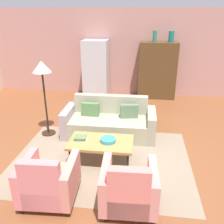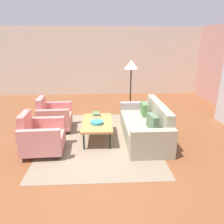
{
  "view_description": "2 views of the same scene",
  "coord_description": "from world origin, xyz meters",
  "px_view_note": "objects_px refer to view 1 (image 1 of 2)",
  "views": [
    {
      "loc": [
        0.53,
        -4.01,
        2.7
      ],
      "look_at": [
        -0.06,
        0.55,
        0.8
      ],
      "focal_mm": 39.29,
      "sensor_mm": 36.0,
      "label": 1
    },
    {
      "loc": [
        4.41,
        0.09,
        2.24
      ],
      "look_at": [
        -0.43,
        0.33,
        0.59
      ],
      "focal_mm": 33.58,
      "sensor_mm": 36.0,
      "label": 2
    }
  ],
  "objects_px": {
    "fruit_bowl": "(108,140)",
    "vase_round": "(171,37)",
    "armchair_left": "(48,183)",
    "refrigerator": "(96,69)",
    "armchair_right": "(129,190)",
    "cabinet": "(157,71)",
    "couch": "(110,122)",
    "book_stack": "(80,139)",
    "floor_lamp": "(42,74)",
    "vase_tall": "(155,36)",
    "coffee_table": "(101,143)"
  },
  "relations": [
    {
      "from": "coffee_table",
      "to": "cabinet",
      "type": "xyz_separation_m",
      "value": [
        1.17,
        4.0,
        0.5
      ]
    },
    {
      "from": "armchair_left",
      "to": "cabinet",
      "type": "xyz_separation_m",
      "value": [
        1.77,
        5.16,
        0.56
      ]
    },
    {
      "from": "floor_lamp",
      "to": "couch",
      "type": "bearing_deg",
      "value": 8.45
    },
    {
      "from": "vase_round",
      "to": "floor_lamp",
      "type": "distance_m",
      "value": 4.26
    },
    {
      "from": "vase_round",
      "to": "floor_lamp",
      "type": "relative_size",
      "value": 0.19
    },
    {
      "from": "couch",
      "to": "fruit_bowl",
      "type": "xyz_separation_m",
      "value": [
        0.14,
        -1.19,
        0.18
      ]
    },
    {
      "from": "coffee_table",
      "to": "cabinet",
      "type": "relative_size",
      "value": 0.67
    },
    {
      "from": "armchair_right",
      "to": "fruit_bowl",
      "type": "height_order",
      "value": "armchair_right"
    },
    {
      "from": "armchair_left",
      "to": "vase_round",
      "type": "bearing_deg",
      "value": 64.64
    },
    {
      "from": "fruit_bowl",
      "to": "vase_round",
      "type": "relative_size",
      "value": 0.88
    },
    {
      "from": "coffee_table",
      "to": "armchair_left",
      "type": "distance_m",
      "value": 1.31
    },
    {
      "from": "cabinet",
      "to": "coffee_table",
      "type": "bearing_deg",
      "value": -106.35
    },
    {
      "from": "armchair_left",
      "to": "refrigerator",
      "type": "bearing_deg",
      "value": 89.6
    },
    {
      "from": "vase_tall",
      "to": "refrigerator",
      "type": "xyz_separation_m",
      "value": [
        -1.85,
        -0.1,
        -1.05
      ]
    },
    {
      "from": "armchair_left",
      "to": "floor_lamp",
      "type": "bearing_deg",
      "value": 108.31
    },
    {
      "from": "armchair_left",
      "to": "book_stack",
      "type": "distance_m",
      "value": 1.16
    },
    {
      "from": "floor_lamp",
      "to": "coffee_table",
      "type": "bearing_deg",
      "value": -34.21
    },
    {
      "from": "couch",
      "to": "vase_tall",
      "type": "relative_size",
      "value": 6.14
    },
    {
      "from": "vase_round",
      "to": "floor_lamp",
      "type": "height_order",
      "value": "vase_round"
    },
    {
      "from": "coffee_table",
      "to": "floor_lamp",
      "type": "xyz_separation_m",
      "value": [
        -1.43,
        0.97,
        1.05
      ]
    },
    {
      "from": "armchair_right",
      "to": "cabinet",
      "type": "bearing_deg",
      "value": 81.08
    },
    {
      "from": "armchair_right",
      "to": "vase_round",
      "type": "distance_m",
      "value": 5.49
    },
    {
      "from": "couch",
      "to": "vase_tall",
      "type": "xyz_separation_m",
      "value": [
        1.02,
        2.81,
        1.68
      ]
    },
    {
      "from": "cabinet",
      "to": "vase_tall",
      "type": "distance_m",
      "value": 1.08
    },
    {
      "from": "vase_tall",
      "to": "floor_lamp",
      "type": "relative_size",
      "value": 0.2
    },
    {
      "from": "cabinet",
      "to": "floor_lamp",
      "type": "relative_size",
      "value": 1.05
    },
    {
      "from": "cabinet",
      "to": "vase_tall",
      "type": "relative_size",
      "value": 5.24
    },
    {
      "from": "fruit_bowl",
      "to": "floor_lamp",
      "type": "height_order",
      "value": "floor_lamp"
    },
    {
      "from": "armchair_left",
      "to": "armchair_right",
      "type": "relative_size",
      "value": 1.0
    },
    {
      "from": "armchair_left",
      "to": "refrigerator",
      "type": "xyz_separation_m",
      "value": [
        -0.23,
        5.06,
        0.58
      ]
    },
    {
      "from": "armchair_right",
      "to": "coffee_table",
      "type": "bearing_deg",
      "value": 114.72
    },
    {
      "from": "book_stack",
      "to": "vase_tall",
      "type": "distance_m",
      "value": 4.52
    },
    {
      "from": "vase_round",
      "to": "armchair_right",
      "type": "bearing_deg",
      "value": -100.11
    },
    {
      "from": "fruit_bowl",
      "to": "vase_round",
      "type": "height_order",
      "value": "vase_round"
    },
    {
      "from": "vase_tall",
      "to": "book_stack",
      "type": "bearing_deg",
      "value": -109.31
    },
    {
      "from": "couch",
      "to": "book_stack",
      "type": "relative_size",
      "value": 7.55
    },
    {
      "from": "cabinet",
      "to": "book_stack",
      "type": "bearing_deg",
      "value": -111.17
    },
    {
      "from": "armchair_right",
      "to": "floor_lamp",
      "type": "distance_m",
      "value": 3.15
    },
    {
      "from": "floor_lamp",
      "to": "cabinet",
      "type": "bearing_deg",
      "value": 49.25
    },
    {
      "from": "coffee_table",
      "to": "vase_tall",
      "type": "distance_m",
      "value": 4.41
    },
    {
      "from": "fruit_bowl",
      "to": "vase_round",
      "type": "xyz_separation_m",
      "value": [
        1.39,
        3.99,
        1.5
      ]
    },
    {
      "from": "armchair_right",
      "to": "fruit_bowl",
      "type": "xyz_separation_m",
      "value": [
        -0.47,
        1.17,
        0.13
      ]
    },
    {
      "from": "coffee_table",
      "to": "book_stack",
      "type": "xyz_separation_m",
      "value": [
        -0.39,
        -0.03,
        0.08
      ]
    },
    {
      "from": "couch",
      "to": "armchair_left",
      "type": "bearing_deg",
      "value": 75.37
    },
    {
      "from": "book_stack",
      "to": "fruit_bowl",
      "type": "bearing_deg",
      "value": 3.49
    },
    {
      "from": "couch",
      "to": "vase_round",
      "type": "bearing_deg",
      "value": -118.91
    },
    {
      "from": "coffee_table",
      "to": "fruit_bowl",
      "type": "distance_m",
      "value": 0.15
    },
    {
      "from": "coffee_table",
      "to": "vase_tall",
      "type": "height_order",
      "value": "vase_tall"
    },
    {
      "from": "coffee_table",
      "to": "refrigerator",
      "type": "height_order",
      "value": "refrigerator"
    },
    {
      "from": "fruit_bowl",
      "to": "cabinet",
      "type": "xyz_separation_m",
      "value": [
        1.04,
        4.0,
        0.43
      ]
    }
  ]
}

